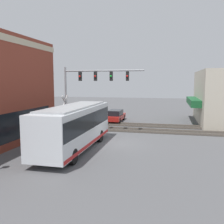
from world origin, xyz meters
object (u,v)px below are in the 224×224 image
at_px(city_bus, 75,126).
at_px(parked_car_red, 116,116).
at_px(pedestrian_at_crossing, 81,127).
at_px(crossing_signal, 65,110).

relative_size(city_bus, parked_car_red, 2.10).
xyz_separation_m(parked_car_red, pedestrian_at_crossing, (-9.32, 1.35, 0.16)).
bearing_deg(crossing_signal, pedestrian_at_crossing, -115.37).
relative_size(crossing_signal, parked_car_red, 0.79).
distance_m(city_bus, parked_car_red, 14.16).
bearing_deg(parked_car_red, city_bus, 180.00).
distance_m(crossing_signal, pedestrian_at_crossing, 2.58).
xyz_separation_m(city_bus, pedestrian_at_crossing, (4.80, 1.35, -0.99)).
height_order(crossing_signal, parked_car_red, crossing_signal).
xyz_separation_m(city_bus, crossing_signal, (5.71, 3.29, 0.46)).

